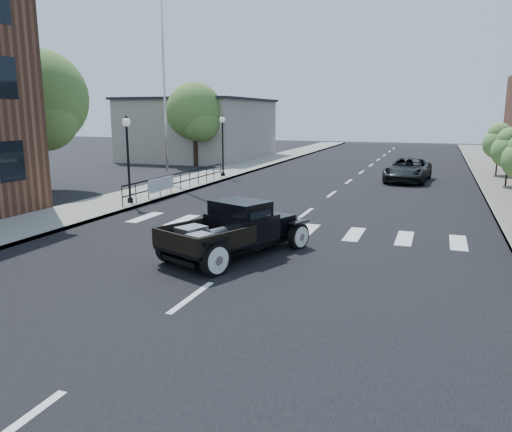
% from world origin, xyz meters
% --- Properties ---
extents(ground, '(120.00, 120.00, 0.00)m').
position_xyz_m(ground, '(0.00, 0.00, 0.00)').
color(ground, black).
rests_on(ground, ground).
extents(road, '(14.00, 80.00, 0.02)m').
position_xyz_m(road, '(0.00, 15.00, 0.01)').
color(road, black).
rests_on(road, ground).
extents(road_markings, '(12.00, 60.00, 0.06)m').
position_xyz_m(road_markings, '(0.00, 10.00, 0.00)').
color(road_markings, silver).
rests_on(road_markings, ground).
extents(sidewalk_left, '(3.00, 80.00, 0.15)m').
position_xyz_m(sidewalk_left, '(-8.50, 15.00, 0.07)').
color(sidewalk_left, '#99968B').
rests_on(sidewalk_left, ground).
extents(low_building_left, '(10.00, 12.00, 5.00)m').
position_xyz_m(low_building_left, '(-15.00, 28.00, 2.50)').
color(low_building_left, '#A19887').
rests_on(low_building_left, ground).
extents(railing, '(0.08, 10.00, 1.00)m').
position_xyz_m(railing, '(-7.30, 10.00, 0.65)').
color(railing, black).
rests_on(railing, sidewalk_left).
extents(banner, '(0.04, 2.20, 0.60)m').
position_xyz_m(banner, '(-7.22, 8.00, 0.45)').
color(banner, silver).
rests_on(banner, sidewalk_left).
extents(lamp_post_b, '(0.36, 0.36, 3.72)m').
position_xyz_m(lamp_post_b, '(-7.60, 6.00, 2.01)').
color(lamp_post_b, black).
rests_on(lamp_post_b, sidewalk_left).
extents(lamp_post_c, '(0.36, 0.36, 3.72)m').
position_xyz_m(lamp_post_c, '(-7.60, 16.00, 2.01)').
color(lamp_post_c, black).
rests_on(lamp_post_c, sidewalk_left).
extents(flagpole, '(0.12, 0.12, 12.06)m').
position_xyz_m(flagpole, '(-9.20, 12.00, 6.18)').
color(flagpole, silver).
rests_on(flagpole, sidewalk_left).
extents(big_tree_near, '(4.83, 4.83, 7.09)m').
position_xyz_m(big_tree_near, '(-14.00, 8.00, 3.55)').
color(big_tree_near, '#4B7030').
rests_on(big_tree_near, ground).
extents(big_tree_far, '(4.23, 4.23, 6.22)m').
position_xyz_m(big_tree_far, '(-12.50, 22.00, 3.11)').
color(big_tree_far, '#4B7030').
rests_on(big_tree_far, ground).
extents(small_tree_d, '(1.78, 1.78, 2.97)m').
position_xyz_m(small_tree_d, '(8.30, 17.10, 1.63)').
color(small_tree_d, '#55823B').
rests_on(small_tree_d, sidewalk_right).
extents(small_tree_e, '(1.88, 1.88, 3.13)m').
position_xyz_m(small_tree_e, '(8.30, 22.20, 1.71)').
color(small_tree_e, '#55823B').
rests_on(small_tree_e, sidewalk_right).
extents(hotrod_pickup, '(3.74, 5.07, 1.60)m').
position_xyz_m(hotrod_pickup, '(-0.33, 0.32, 0.80)').
color(hotrod_pickup, black).
rests_on(hotrod_pickup, ground).
extents(second_car, '(2.69, 5.13, 1.38)m').
position_xyz_m(second_car, '(3.22, 18.29, 0.69)').
color(second_car, black).
rests_on(second_car, ground).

